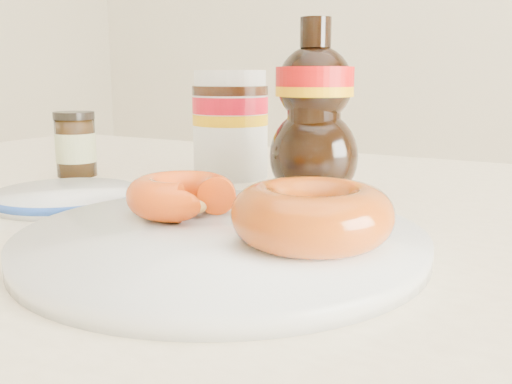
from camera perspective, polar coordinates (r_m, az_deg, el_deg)
The scene contains 8 objects.
dining_table at distance 0.57m, azimuth -1.80°, elevation -10.20°, with size 1.40×0.90×0.75m.
plate at distance 0.42m, azimuth -3.40°, elevation -4.78°, with size 0.30×0.30×0.01m.
donut_bitten at distance 0.47m, azimuth -7.46°, elevation -0.30°, with size 0.09×0.09×0.03m, color #C6470B.
donut_whole at distance 0.39m, azimuth 5.63°, elevation -2.23°, with size 0.11×0.11×0.04m, color #8D3009.
nutella_jar at distance 0.72m, azimuth -2.58°, elevation 7.18°, with size 0.09×0.09×0.13m.
syrup_bottle at distance 0.59m, azimuth 5.82°, elevation 8.13°, with size 0.09×0.08×0.18m, color black, non-canonical shape.
dark_jar at distance 0.76m, azimuth -17.59°, elevation 4.52°, with size 0.05×0.05×0.08m.
blue_rim_saucer at distance 0.60m, azimuth -18.45°, elevation -0.42°, with size 0.14×0.14×0.01m.
Camera 1 is at (0.28, -0.35, 0.88)m, focal length 40.00 mm.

